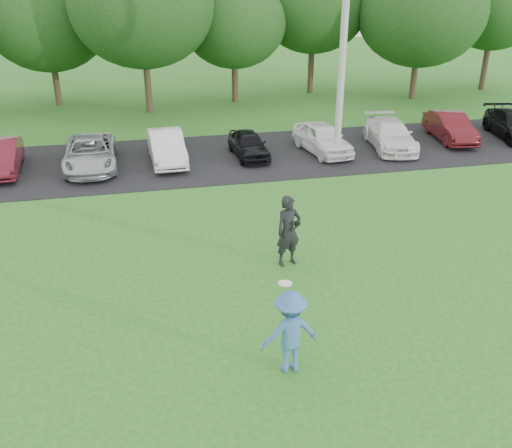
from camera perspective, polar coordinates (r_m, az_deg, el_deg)
The scene contains 7 objects.
ground at distance 12.75m, azimuth 3.42°, elevation -11.90°, with size 100.00×100.00×0.00m, color #27651C.
parking_lot at distance 24.19m, azimuth -4.83°, elevation 6.59°, with size 32.00×6.50×0.03m, color black.
utility_pole at distance 23.07m, azimuth 8.70°, elevation 17.06°, with size 0.28×0.28×9.08m, color #ACABA7.
frisbee_player at distance 11.55m, azimuth 3.41°, elevation -10.73°, with size 1.23×0.77×2.06m.
camera_bystander at distance 15.34m, azimuth 3.27°, elevation -0.70°, with size 0.83×0.65×1.99m.
parked_cars at distance 23.83m, azimuth -6.28°, elevation 7.80°, with size 31.21×4.76×1.25m.
tree_row at distance 32.94m, azimuth -4.87°, elevation 20.23°, with size 42.39×9.85×8.64m.
Camera 1 is at (-2.89, -9.77, 7.67)m, focal length 40.00 mm.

